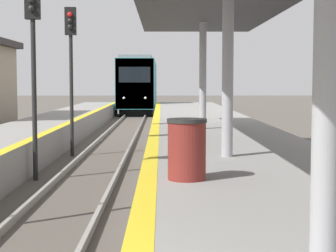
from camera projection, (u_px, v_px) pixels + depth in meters
name	position (u px, v px, depth m)	size (l,w,h in m)	color
train	(139.00, 85.00, 47.68)	(2.73, 17.65, 4.39)	black
signal_mid	(33.00, 44.00, 13.84)	(0.36, 0.31, 4.91)	black
signal_far	(71.00, 53.00, 18.43)	(0.36, 0.31, 4.91)	black
trash_bin	(187.00, 149.00, 8.81)	(0.63, 0.63, 0.96)	maroon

